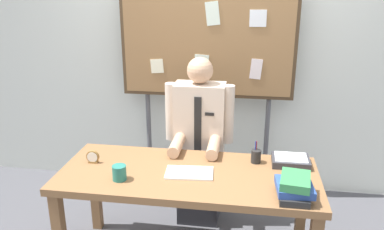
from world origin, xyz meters
name	(u,v)px	position (x,y,z in m)	size (l,w,h in m)	color
back_wall	(210,50)	(0.00, 1.26, 1.35)	(6.40, 0.08, 2.70)	silver
desk	(188,184)	(0.00, 0.00, 0.64)	(1.75, 0.74, 0.73)	brown
person	(199,148)	(0.00, 0.58, 0.66)	(0.55, 0.56, 1.41)	#2D2D33
bulletin_board	(207,45)	(0.00, 1.06, 1.43)	(1.54, 0.09, 1.95)	#4C3823
book_stack	(294,187)	(0.68, -0.23, 0.80)	(0.23, 0.26, 0.14)	#262626
open_notebook	(189,173)	(0.01, -0.02, 0.74)	(0.32, 0.19, 0.01)	white
desk_clock	(93,157)	(-0.69, 0.05, 0.77)	(0.09, 0.04, 0.09)	olive
coffee_mug	(119,173)	(-0.42, -0.17, 0.78)	(0.09, 0.09, 0.10)	#267266
pen_holder	(256,156)	(0.45, 0.22, 0.78)	(0.07, 0.07, 0.16)	#262626
paper_tray	(291,161)	(0.70, 0.23, 0.76)	(0.26, 0.20, 0.06)	#333338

